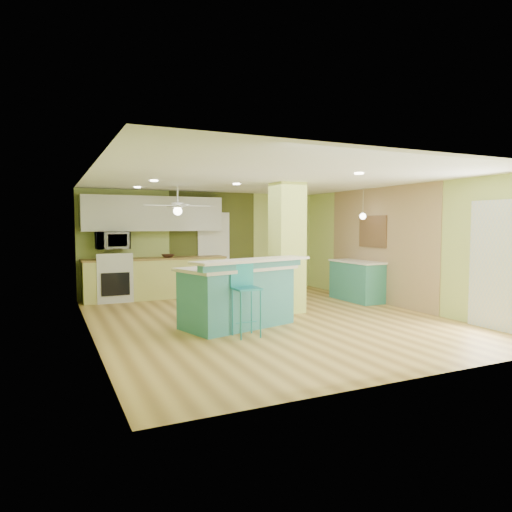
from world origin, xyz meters
The scene contains 23 objects.
floor centered at (0.00, 0.00, -0.01)m, with size 6.00×7.00×0.01m, color olive.
ceiling centered at (0.00, 0.00, 2.50)m, with size 6.00×7.00×0.01m, color white.
wall_back centered at (0.00, 3.50, 1.25)m, with size 6.00×0.01×2.50m, color #BED270.
wall_front centered at (0.00, -3.50, 1.25)m, with size 6.00×0.01×2.50m, color #BED270.
wall_left centered at (-3.00, 0.00, 1.25)m, with size 0.01×7.00×2.50m, color #BED270.
wall_right centered at (3.00, 0.00, 1.25)m, with size 0.01×7.00×2.50m, color #BED270.
wood_panel centered at (2.99, 0.60, 1.25)m, with size 0.02×3.40×2.50m, color #9B7A58.
olive_accent centered at (0.20, 3.49, 1.25)m, with size 2.20×0.02×2.50m, color #484F1F.
interior_door centered at (0.20, 3.46, 1.00)m, with size 0.82×0.05×2.00m, color white.
french_door centered at (2.97, -2.30, 1.05)m, with size 0.04×1.08×2.10m, color white.
column centered at (0.65, 0.50, 1.25)m, with size 0.55×0.55×2.50m, color #D1E369.
kitchen_run centered at (-1.30, 3.20, 0.47)m, with size 3.25×0.63×0.94m.
stove centered at (-2.25, 3.19, 0.46)m, with size 0.76×0.66×1.08m.
upper_cabinets centered at (-1.30, 3.32, 1.95)m, with size 3.20×0.34×0.80m, color silver.
microwave centered at (-2.25, 3.20, 1.35)m, with size 0.70×0.48×0.39m, color white.
ceiling_fan centered at (-1.10, 2.00, 2.08)m, with size 1.41×1.41×0.61m.
pendant_lamp centered at (2.65, 0.75, 1.88)m, with size 0.14×0.14×0.69m.
wall_decor centered at (2.96, 0.80, 1.55)m, with size 0.03×0.90×0.70m, color brown.
peninsula centered at (-0.71, -0.26, 0.53)m, with size 2.27×1.65×1.16m.
bar_stool centered at (-0.86, -0.91, 0.77)m, with size 0.39×0.39×1.15m.
side_counter centered at (2.70, 1.00, 0.45)m, with size 0.59×1.38×0.89m.
fruit_bowl centered at (-1.03, 3.13, 0.98)m, with size 0.31×0.31×0.08m, color #371F16.
canister centered at (-0.19, -0.37, 1.08)m, with size 0.13×0.13×0.15m, color gold.
Camera 1 is at (-3.61, -7.24, 1.71)m, focal length 32.00 mm.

